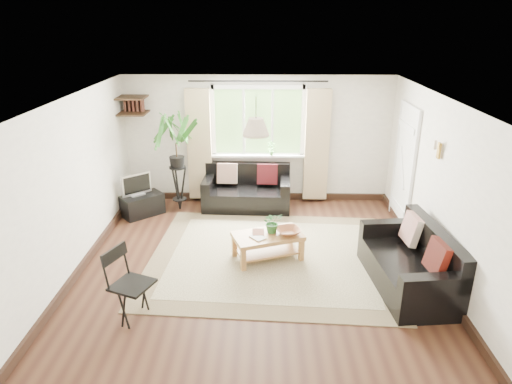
{
  "coord_description": "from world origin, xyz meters",
  "views": [
    {
      "loc": [
        0.1,
        -5.64,
        3.4
      ],
      "look_at": [
        0.0,
        0.4,
        1.05
      ],
      "focal_mm": 32.0,
      "sensor_mm": 36.0,
      "label": 1
    }
  ],
  "objects_px": {
    "sofa_right": "(409,260)",
    "palm_stand": "(177,163)",
    "sofa_back": "(247,189)",
    "folding_chair": "(132,286)",
    "coffee_table": "(268,247)",
    "tv_stand": "(142,205)"
  },
  "relations": [
    {
      "from": "sofa_right",
      "to": "palm_stand",
      "type": "bearing_deg",
      "value": -132.03
    },
    {
      "from": "sofa_back",
      "to": "palm_stand",
      "type": "xyz_separation_m",
      "value": [
        -1.25,
        -0.08,
        0.52
      ]
    },
    {
      "from": "sofa_right",
      "to": "folding_chair",
      "type": "distance_m",
      "value": 3.52
    },
    {
      "from": "sofa_back",
      "to": "coffee_table",
      "type": "height_order",
      "value": "sofa_back"
    },
    {
      "from": "tv_stand",
      "to": "folding_chair",
      "type": "bearing_deg",
      "value": -118.36
    },
    {
      "from": "sofa_back",
      "to": "palm_stand",
      "type": "height_order",
      "value": "palm_stand"
    },
    {
      "from": "coffee_table",
      "to": "tv_stand",
      "type": "bearing_deg",
      "value": 144.99
    },
    {
      "from": "palm_stand",
      "to": "coffee_table",
      "type": "bearing_deg",
      "value": -48.75
    },
    {
      "from": "sofa_back",
      "to": "tv_stand",
      "type": "xyz_separation_m",
      "value": [
        -1.88,
        -0.36,
        -0.19
      ]
    },
    {
      "from": "coffee_table",
      "to": "sofa_back",
      "type": "bearing_deg",
      "value": 101.03
    },
    {
      "from": "palm_stand",
      "to": "folding_chair",
      "type": "height_order",
      "value": "palm_stand"
    },
    {
      "from": "coffee_table",
      "to": "folding_chair",
      "type": "bearing_deg",
      "value": -137.41
    },
    {
      "from": "sofa_right",
      "to": "tv_stand",
      "type": "distance_m",
      "value": 4.7
    },
    {
      "from": "folding_chair",
      "to": "tv_stand",
      "type": "bearing_deg",
      "value": 34.9
    },
    {
      "from": "tv_stand",
      "to": "folding_chair",
      "type": "relative_size",
      "value": 0.79
    },
    {
      "from": "sofa_right",
      "to": "palm_stand",
      "type": "relative_size",
      "value": 0.93
    },
    {
      "from": "folding_chair",
      "to": "sofa_right",
      "type": "bearing_deg",
      "value": -55.0
    },
    {
      "from": "coffee_table",
      "to": "folding_chair",
      "type": "relative_size",
      "value": 1.11
    },
    {
      "from": "coffee_table",
      "to": "tv_stand",
      "type": "height_order",
      "value": "coffee_table"
    },
    {
      "from": "sofa_back",
      "to": "folding_chair",
      "type": "xyz_separation_m",
      "value": [
        -1.21,
        -3.4,
        0.07
      ]
    },
    {
      "from": "coffee_table",
      "to": "sofa_right",
      "type": "bearing_deg",
      "value": -20.85
    },
    {
      "from": "sofa_back",
      "to": "coffee_table",
      "type": "distance_m",
      "value": 1.98
    }
  ]
}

